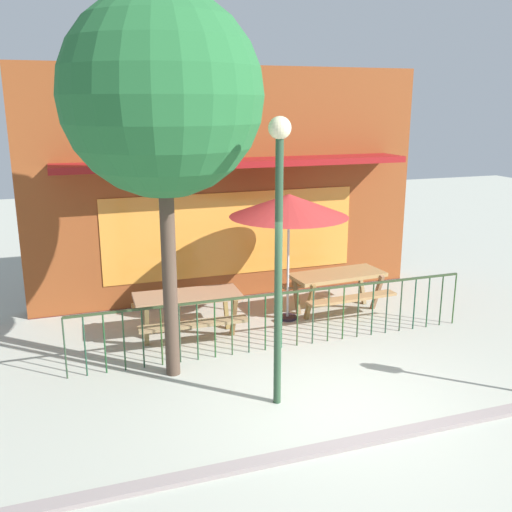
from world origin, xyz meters
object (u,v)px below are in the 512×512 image
at_px(picnic_table_left, 188,303).
at_px(picnic_table_right, 337,281).
at_px(street_tree, 162,97).
at_px(patio_umbrella, 289,206).
at_px(street_lamp, 279,223).

relative_size(picnic_table_left, picnic_table_right, 0.98).
bearing_deg(street_tree, patio_umbrella, 32.10).
xyz_separation_m(patio_umbrella, street_lamp, (-1.30, -2.85, 0.33)).
distance_m(picnic_table_right, street_tree, 5.14).
xyz_separation_m(patio_umbrella, street_tree, (-2.47, -1.55, 1.85)).
bearing_deg(street_tree, picnic_table_right, 24.64).
bearing_deg(picnic_table_right, street_tree, -155.36).
distance_m(picnic_table_left, street_lamp, 3.28).
distance_m(picnic_table_left, patio_umbrella, 2.49).
bearing_deg(patio_umbrella, picnic_table_left, -173.06).
distance_m(picnic_table_right, street_lamp, 4.19).
height_order(street_tree, street_lamp, street_tree).
height_order(picnic_table_left, picnic_table_right, same).
bearing_deg(street_lamp, picnic_table_right, 51.14).
bearing_deg(street_lamp, street_tree, 131.67).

